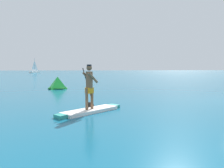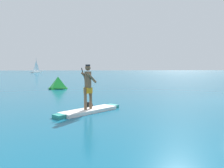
{
  "view_description": "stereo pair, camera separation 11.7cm",
  "coord_description": "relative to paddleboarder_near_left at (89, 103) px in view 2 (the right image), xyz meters",
  "views": [
    {
      "loc": [
        -9.39,
        -8.59,
        1.66
      ],
      "look_at": [
        -6.28,
        5.37,
        0.64
      ],
      "focal_mm": 34.12,
      "sensor_mm": 36.0,
      "label": 1
    },
    {
      "loc": [
        -9.28,
        -8.62,
        1.66
      ],
      "look_at": [
        -6.28,
        5.37,
        0.64
      ],
      "focal_mm": 34.12,
      "sensor_mm": 36.0,
      "label": 2
    }
  ],
  "objects": [
    {
      "name": "sailboat_left_horizon",
      "position": [
        -12.68,
        82.26,
        0.36
      ],
      "size": [
        3.85,
        5.59,
        5.97
      ],
      "rotation": [
        0.0,
        0.0,
        1.09
      ],
      "color": "white",
      "rests_on": "ground"
    },
    {
      "name": "paddleboarder_near_left",
      "position": [
        0.0,
        0.0,
        0.0
      ],
      "size": [
        2.69,
        2.1,
        1.84
      ],
      "rotation": [
        0.0,
        0.0,
        0.62
      ],
      "color": "white",
      "rests_on": "ground"
    },
    {
      "name": "race_marker_buoy",
      "position": [
        -1.52,
        10.13,
        0.08
      ],
      "size": [
        1.81,
        1.81,
        1.02
      ],
      "color": "green",
      "rests_on": "ground"
    }
  ]
}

